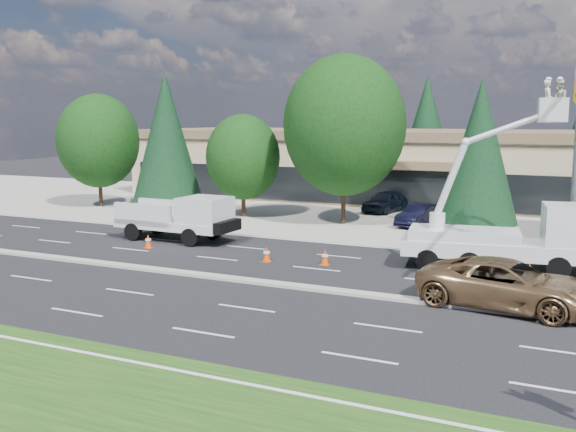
% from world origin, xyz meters
% --- Properties ---
extents(ground, '(140.00, 140.00, 0.00)m').
position_xyz_m(ground, '(0.00, 0.00, 0.00)').
color(ground, black).
rests_on(ground, ground).
extents(concrete_apron, '(140.00, 22.00, 0.01)m').
position_xyz_m(concrete_apron, '(0.00, 20.00, 0.01)').
color(concrete_apron, '#9A968C').
rests_on(concrete_apron, ground).
extents(road_median, '(120.00, 0.55, 0.12)m').
position_xyz_m(road_median, '(0.00, 0.00, 0.06)').
color(road_median, '#9A968C').
rests_on(road_median, ground).
extents(strip_mall, '(50.40, 15.40, 5.50)m').
position_xyz_m(strip_mall, '(0.00, 29.97, 2.83)').
color(strip_mall, tan).
rests_on(strip_mall, ground).
extents(tree_front_a, '(5.95, 5.95, 8.25)m').
position_xyz_m(tree_front_a, '(-22.00, 15.00, 4.83)').
color(tree_front_a, '#332114').
rests_on(tree_front_a, ground).
extents(tree_front_b, '(4.88, 4.88, 9.61)m').
position_xyz_m(tree_front_b, '(-16.00, 15.00, 5.16)').
color(tree_front_b, '#332114').
rests_on(tree_front_b, ground).
extents(tree_front_c, '(4.87, 4.87, 6.76)m').
position_xyz_m(tree_front_c, '(-10.00, 15.00, 3.95)').
color(tree_front_c, '#332114').
rests_on(tree_front_c, ground).
extents(tree_front_d, '(7.44, 7.44, 10.32)m').
position_xyz_m(tree_front_d, '(-3.00, 15.00, 6.04)').
color(tree_front_d, '#332114').
rests_on(tree_front_d, ground).
extents(tree_front_e, '(4.43, 4.43, 8.73)m').
position_xyz_m(tree_front_e, '(5.00, 15.00, 4.68)').
color(tree_front_e, '#332114').
rests_on(tree_front_e, ground).
extents(tree_back_a, '(4.71, 4.71, 9.29)m').
position_xyz_m(tree_back_a, '(-18.00, 42.00, 4.98)').
color(tree_back_a, '#332114').
rests_on(tree_back_a, ground).
extents(tree_back_b, '(5.43, 5.43, 10.71)m').
position_xyz_m(tree_back_b, '(-4.00, 42.00, 5.74)').
color(tree_back_b, '#332114').
rests_on(tree_back_b, ground).
extents(utility_pickup, '(6.39, 2.66, 2.42)m').
position_xyz_m(utility_pickup, '(-8.99, 6.19, 1.00)').
color(utility_pickup, silver).
rests_on(utility_pickup, ground).
extents(bucket_truck, '(7.96, 3.45, 8.14)m').
position_xyz_m(bucket_truck, '(7.67, 6.30, 1.76)').
color(bucket_truck, silver).
rests_on(bucket_truck, ground).
extents(traffic_cone_a, '(0.40, 0.40, 0.70)m').
position_xyz_m(traffic_cone_a, '(-9.44, 3.90, 0.34)').
color(traffic_cone_a, '#E04207').
rests_on(traffic_cone_a, ground).
extents(traffic_cone_b, '(0.40, 0.40, 0.70)m').
position_xyz_m(traffic_cone_b, '(-2.62, 3.62, 0.34)').
color(traffic_cone_b, '#E04207').
rests_on(traffic_cone_b, ground).
extents(traffic_cone_c, '(0.40, 0.40, 0.70)m').
position_xyz_m(traffic_cone_c, '(0.05, 4.11, 0.34)').
color(traffic_cone_c, '#E04207').
rests_on(traffic_cone_c, ground).
extents(minivan, '(6.33, 3.56, 1.67)m').
position_xyz_m(minivan, '(8.14, 0.60, 0.83)').
color(minivan, olive).
rests_on(minivan, ground).
extents(parked_car_west, '(2.73, 4.73, 1.52)m').
position_xyz_m(parked_car_west, '(-2.00, 21.00, 0.76)').
color(parked_car_west, black).
rests_on(parked_car_west, ground).
extents(parked_car_east, '(2.34, 4.26, 1.33)m').
position_xyz_m(parked_car_east, '(1.49, 16.21, 0.67)').
color(parked_car_east, black).
rests_on(parked_car_east, ground).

